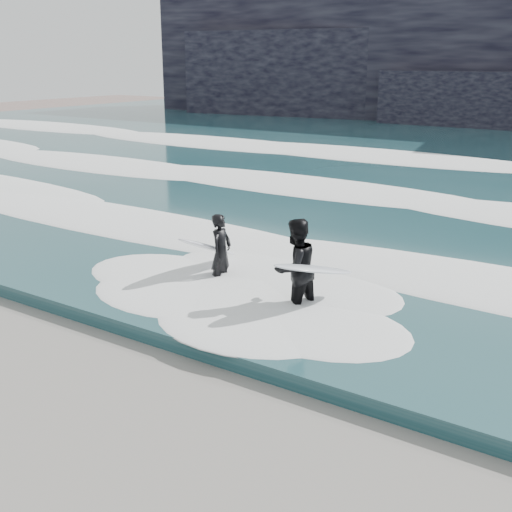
% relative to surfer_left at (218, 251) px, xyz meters
% --- Properties ---
extents(ground, '(120.00, 120.00, 0.00)m').
position_rel_surfer_left_xyz_m(ground, '(1.81, -6.08, -0.85)').
color(ground, '#7D6258').
rests_on(ground, ground).
extents(foam_near, '(60.00, 3.20, 0.20)m').
position_rel_surfer_left_xyz_m(foam_near, '(1.81, 2.92, -0.45)').
color(foam_near, white).
rests_on(foam_near, sea).
extents(foam_mid, '(60.00, 4.00, 0.24)m').
position_rel_surfer_left_xyz_m(foam_mid, '(1.81, 9.92, -0.43)').
color(foam_mid, white).
rests_on(foam_mid, sea).
extents(foam_far, '(60.00, 4.80, 0.30)m').
position_rel_surfer_left_xyz_m(foam_far, '(1.81, 18.92, -0.40)').
color(foam_far, white).
rests_on(foam_far, sea).
extents(surfer_left, '(0.96, 2.03, 1.68)m').
position_rel_surfer_left_xyz_m(surfer_left, '(0.00, 0.00, 0.00)').
color(surfer_left, black).
rests_on(surfer_left, ground).
extents(surfer_right, '(1.49, 2.08, 1.98)m').
position_rel_surfer_left_xyz_m(surfer_right, '(2.28, -0.49, 0.15)').
color(surfer_right, black).
rests_on(surfer_right, ground).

